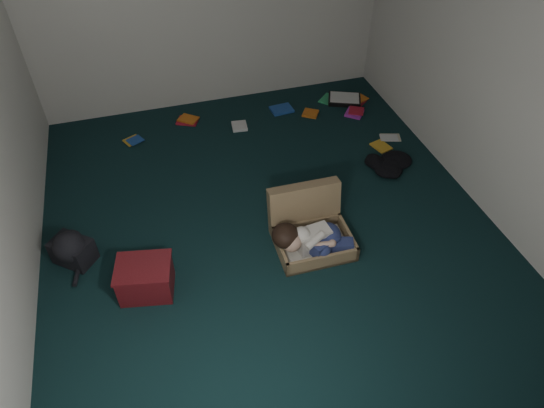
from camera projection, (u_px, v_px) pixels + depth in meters
floor at (267, 221)px, 4.49m from camera, size 4.50×4.50×0.00m
wall_front at (415, 366)px, 2.03m from camera, size 4.50×0.00×4.50m
wall_right at (497, 62)px, 4.03m from camera, size 0.00×4.50×4.50m
suitcase at (310, 228)px, 4.23m from camera, size 0.65×0.64×0.47m
person at (311, 239)px, 4.08m from camera, size 0.70×0.34×0.29m
maroon_bin at (146, 278)px, 3.82m from camera, size 0.49×0.42×0.30m
backpack at (73, 250)px, 4.07m from camera, size 0.52×0.51×0.24m
clothing_pile at (389, 164)px, 5.02m from camera, size 0.40×0.33×0.13m
paper_tray at (344, 99)px, 6.02m from camera, size 0.48×0.42×0.06m
book_scatter at (297, 120)px, 5.71m from camera, size 2.99×1.36×0.02m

